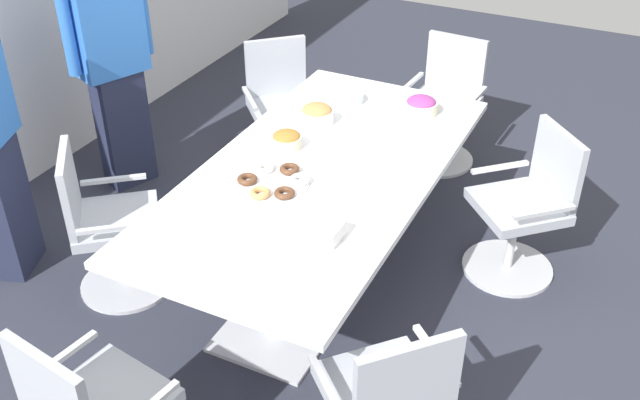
# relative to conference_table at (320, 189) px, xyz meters

# --- Properties ---
(ground_plane) EXTENTS (10.00, 10.00, 0.01)m
(ground_plane) POSITION_rel_conference_table_xyz_m (0.00, 0.00, -0.63)
(ground_plane) COLOR #2D303D
(conference_table) EXTENTS (2.40, 1.20, 0.75)m
(conference_table) POSITION_rel_conference_table_xyz_m (0.00, 0.00, 0.00)
(conference_table) COLOR white
(conference_table) RESTS_ON ground
(office_chair_0) EXTENTS (0.58, 0.58, 0.91)m
(office_chair_0) POSITION_rel_conference_table_xyz_m (1.68, -0.19, -0.22)
(office_chair_0) COLOR silver
(office_chair_0) RESTS_ON ground
(office_chair_1) EXTENTS (0.76, 0.76, 0.91)m
(office_chair_1) POSITION_rel_conference_table_xyz_m (1.10, 0.84, -0.22)
(office_chair_1) COLOR silver
(office_chair_1) RESTS_ON ground
(office_chair_2) EXTENTS (0.76, 0.76, 0.91)m
(office_chair_2) POSITION_rel_conference_table_xyz_m (-0.60, 1.03, -0.22)
(office_chair_2) COLOR silver
(office_chair_2) RESTS_ON ground
(office_chair_5) EXTENTS (0.76, 0.76, 0.91)m
(office_chair_5) POSITION_rel_conference_table_xyz_m (0.60, -1.03, -0.22)
(office_chair_5) COLOR silver
(office_chair_5) RESTS_ON ground
(person_standing_1) EXTENTS (0.60, 0.37, 1.74)m
(person_standing_1) POSITION_rel_conference_table_xyz_m (0.40, 1.71, 0.28)
(person_standing_1) COLOR #232842
(person_standing_1) RESTS_ON ground
(snack_bowl_candy_mix) EXTENTS (0.20, 0.20, 0.11)m
(snack_bowl_candy_mix) POSITION_rel_conference_table_xyz_m (0.88, -0.26, 0.18)
(snack_bowl_candy_mix) COLOR beige
(snack_bowl_candy_mix) RESTS_ON conference_table
(snack_bowl_cookies) EXTENTS (0.20, 0.20, 0.12)m
(snack_bowl_cookies) POSITION_rel_conference_table_xyz_m (0.49, 0.26, 0.18)
(snack_bowl_cookies) COLOR white
(snack_bowl_cookies) RESTS_ON conference_table
(snack_bowl_pretzels) EXTENTS (0.18, 0.18, 0.10)m
(snack_bowl_pretzels) POSITION_rel_conference_table_xyz_m (0.14, 0.28, 0.17)
(snack_bowl_pretzels) COLOR beige
(snack_bowl_pretzels) RESTS_ON conference_table
(donut_platter) EXTENTS (0.38, 0.37, 0.04)m
(donut_platter) POSITION_rel_conference_table_xyz_m (-0.25, 0.15, 0.14)
(donut_platter) COLOR white
(donut_platter) RESTS_ON conference_table
(plate_stack) EXTENTS (0.20, 0.20, 0.05)m
(plate_stack) POSITION_rel_conference_table_xyz_m (0.83, 0.21, 0.15)
(plate_stack) COLOR white
(plate_stack) RESTS_ON conference_table
(napkin_pile) EXTENTS (0.16, 0.16, 0.08)m
(napkin_pile) POSITION_rel_conference_table_xyz_m (-0.55, -0.30, 0.16)
(napkin_pile) COLOR white
(napkin_pile) RESTS_ON conference_table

